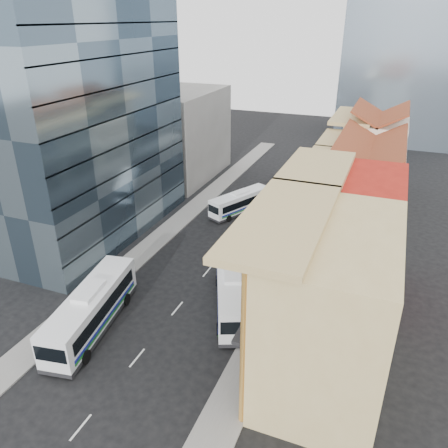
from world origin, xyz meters
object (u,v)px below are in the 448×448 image
at_px(office_tower, 81,111).
at_px(bus_right, 232,289).
at_px(bus_left_far, 240,202).
at_px(shophouse_tan, 331,307).
at_px(sedan_left, 79,334).
at_px(bus_left_near, 92,308).

distance_m(office_tower, bus_right, 26.81).
distance_m(bus_left_far, bus_right, 21.83).
distance_m(shophouse_tan, sedan_left, 20.59).
relative_size(office_tower, bus_right, 2.51).
xyz_separation_m(shophouse_tan, sedan_left, (-19.50, -4.00, -5.26)).
bearing_deg(bus_left_far, sedan_left, -71.20).
height_order(office_tower, sedan_left, office_tower).
bearing_deg(office_tower, bus_right, -22.24).
xyz_separation_m(bus_left_near, sedan_left, (0.00, -1.91, -1.26)).
xyz_separation_m(shophouse_tan, office_tower, (-31.00, 14.00, 9.00)).
height_order(shophouse_tan, bus_left_far, shophouse_tan).
height_order(bus_right, sedan_left, bus_right).
bearing_deg(office_tower, sedan_left, -57.43).
bearing_deg(sedan_left, office_tower, 131.25).
bearing_deg(sedan_left, bus_right, 50.63).
height_order(shophouse_tan, office_tower, office_tower).
height_order(bus_left_far, sedan_left, bus_left_far).
height_order(shophouse_tan, sedan_left, shophouse_tan).
relative_size(shophouse_tan, bus_right, 1.17).
distance_m(bus_right, sedan_left, 13.72).
distance_m(shophouse_tan, bus_left_near, 20.01).
distance_m(office_tower, bus_left_near, 23.66).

